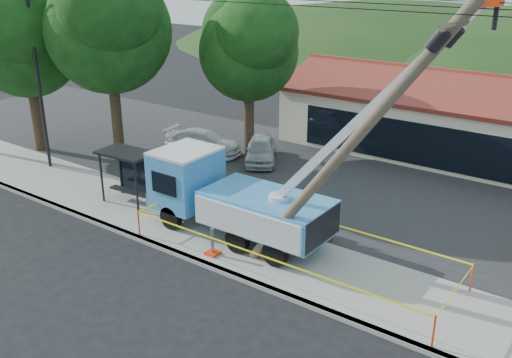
{
  "coord_description": "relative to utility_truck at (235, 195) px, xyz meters",
  "views": [
    {
      "loc": [
        11.14,
        -11.31,
        10.33
      ],
      "look_at": [
        -0.71,
        5.0,
        2.47
      ],
      "focal_mm": 40.0,
      "sensor_mm": 36.0,
      "label": 1
    }
  ],
  "objects": [
    {
      "name": "strip_mall",
      "position": [
        5.37,
        15.47,
        0.08
      ],
      "size": [
        22.5,
        8.53,
        4.67
      ],
      "color": "beige",
      "rests_on": "ground"
    },
    {
      "name": "tree_west_far",
      "position": [
        -15.63,
        1.99,
        4.74
      ],
      "size": [
        6.84,
        6.08,
        9.48
      ],
      "color": "#332316",
      "rests_on": "ground"
    },
    {
      "name": "parking_lot",
      "position": [
        1.37,
        7.49,
        -1.75
      ],
      "size": [
        60.0,
        12.0,
        0.1
      ],
      "primitive_type": "cube",
      "color": "#28282B",
      "rests_on": "ground"
    },
    {
      "name": "utility_truck",
      "position": [
        0.0,
        0.0,
        0.0
      ],
      "size": [
        12.43,
        4.04,
        9.55
      ],
      "color": "black",
      "rests_on": "ground"
    },
    {
      "name": "sidewalk",
      "position": [
        1.37,
        -0.51,
        -1.73
      ],
      "size": [
        60.0,
        4.0,
        0.15
      ],
      "primitive_type": "cube",
      "color": "#9C9992",
      "rests_on": "ground"
    },
    {
      "name": "car_silver",
      "position": [
        -4.25,
        7.68,
        -1.8
      ],
      "size": [
        3.43,
        4.13,
        1.33
      ],
      "primitive_type": "imported",
      "rotation": [
        0.0,
        0.0,
        0.57
      ],
      "color": "#B8BBC0",
      "rests_on": "ground"
    },
    {
      "name": "caution_tape",
      "position": [
        2.88,
        -0.52,
        -0.88
      ],
      "size": [
        11.8,
        3.57,
        1.03
      ],
      "color": "#FF360D",
      "rests_on": "ground"
    },
    {
      "name": "bus_shelter",
      "position": [
        -5.77,
        -0.09,
        0.07
      ],
      "size": [
        2.54,
        1.66,
        2.36
      ],
      "rotation": [
        0.0,
        0.0,
        0.06
      ],
      "color": "black",
      "rests_on": "ground"
    },
    {
      "name": "hill_west",
      "position": [
        -13.63,
        50.49,
        -1.8
      ],
      "size": [
        78.4,
        56.0,
        28.0
      ],
      "primitive_type": "ellipsoid",
      "color": "#163312",
      "rests_on": "ground"
    },
    {
      "name": "tree_lot",
      "position": [
        -5.63,
        8.49,
        4.41
      ],
      "size": [
        6.3,
        5.6,
        8.94
      ],
      "color": "#332316",
      "rests_on": "ground"
    },
    {
      "name": "curb",
      "position": [
        1.37,
        -2.41,
        -1.73
      ],
      "size": [
        60.0,
        0.25,
        0.15
      ],
      "primitive_type": "cube",
      "color": "#9C9992",
      "rests_on": "ground"
    },
    {
      "name": "ground",
      "position": [
        1.37,
        -4.51,
        -1.8
      ],
      "size": [
        120.0,
        120.0,
        0.0
      ],
      "primitive_type": "plane",
      "color": "black",
      "rests_on": "ground"
    },
    {
      "name": "tree_west_near",
      "position": [
        -10.63,
        3.49,
        5.72
      ],
      "size": [
        7.56,
        6.72,
        10.8
      ],
      "color": "#332316",
      "rests_on": "ground"
    },
    {
      "name": "car_white",
      "position": [
        -7.63,
        6.9,
        -1.8
      ],
      "size": [
        4.7,
        2.55,
        1.29
      ],
      "primitive_type": "imported",
      "rotation": [
        0.0,
        0.0,
        1.74
      ],
      "color": "silver",
      "rests_on": "ground"
    },
    {
      "name": "streetlight",
      "position": [
        -12.42,
        0.49,
        3.5
      ],
      "size": [
        2.13,
        0.22,
        9.0
      ],
      "color": "black",
      "rests_on": "ground"
    },
    {
      "name": "leaning_pole",
      "position": [
        5.38,
        -1.04,
        3.46
      ],
      "size": [
        7.09,
        1.97,
        9.5
      ],
      "color": "brown",
      "rests_on": "ground"
    }
  ]
}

